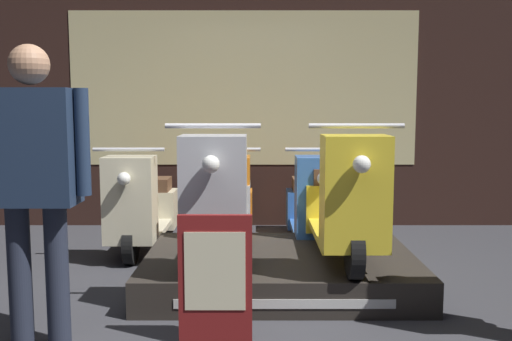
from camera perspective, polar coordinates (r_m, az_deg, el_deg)
ground_plane at (r=3.52m, az=-2.21°, el=-16.38°), size 30.00×30.00×0.00m
shop_wall_back at (r=6.45m, az=-1.12°, el=8.60°), size 7.00×0.09×3.20m
display_platform at (r=4.42m, az=2.50°, el=-9.87°), size 2.03×1.45×0.24m
scooter_display_left at (r=4.25m, az=-3.60°, el=-3.32°), size 0.61×1.66×1.01m
scooter_display_right at (r=4.28m, az=8.69°, el=-3.30°), size 0.61×1.66×1.01m
scooter_backrow_0 at (r=5.56m, az=-11.14°, el=-3.62°), size 0.61×1.66×1.01m
scooter_backrow_1 at (r=5.46m, az=-2.69°, el=-3.69°), size 0.61×1.66×1.01m
scooter_backrow_2 at (r=5.48m, az=5.90°, el=-3.67°), size 0.61×1.66×1.01m
person_left_browsing at (r=3.41m, az=-21.24°, el=0.24°), size 0.64×0.27×1.70m
price_sign_board at (r=3.32m, az=-4.00°, el=-10.80°), size 0.42×0.04×0.76m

